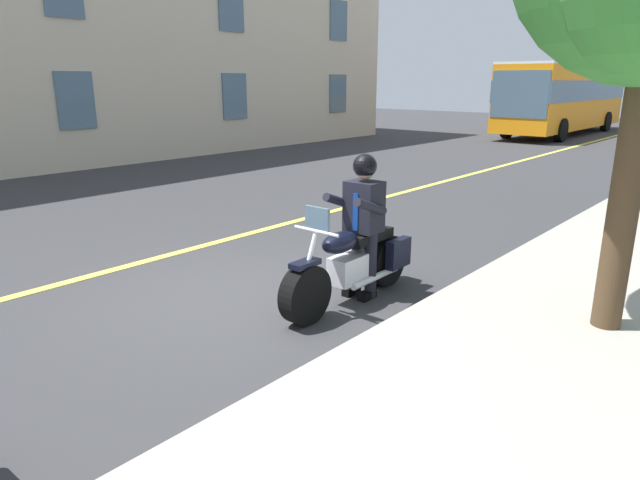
{
  "coord_description": "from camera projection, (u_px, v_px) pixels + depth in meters",
  "views": [
    {
      "loc": [
        4.01,
        4.96,
        2.55
      ],
      "look_at": [
        -0.65,
        0.87,
        0.75
      ],
      "focal_mm": 30.97,
      "sensor_mm": 36.0,
      "label": 1
    }
  ],
  "objects": [
    {
      "name": "ground_plane",
      "position": [
        231.0,
        297.0,
        6.75
      ],
      "size": [
        80.0,
        80.0,
        0.0
      ],
      "primitive_type": "plane",
      "color": "#333335"
    },
    {
      "name": "rider_main",
      "position": [
        363.0,
        214.0,
        6.5
      ],
      "size": [
        0.62,
        0.55,
        1.74
      ],
      "color": "black",
      "rests_on": "ground_plane"
    },
    {
      "name": "motorcycle_main",
      "position": [
        353.0,
        264.0,
        6.53
      ],
      "size": [
        2.21,
        0.61,
        1.26
      ],
      "color": "black",
      "rests_on": "ground_plane"
    },
    {
      "name": "lane_center_stripe",
      "position": [
        142.0,
        262.0,
        8.01
      ],
      "size": [
        60.0,
        0.16,
        0.01
      ],
      "primitive_type": "cube",
      "color": "#E5DB4C",
      "rests_on": "ground_plane"
    },
    {
      "name": "bus_near",
      "position": [
        564.0,
        95.0,
        26.6
      ],
      "size": [
        11.05,
        2.7,
        3.3
      ],
      "color": "orange",
      "rests_on": "ground_plane"
    }
  ]
}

